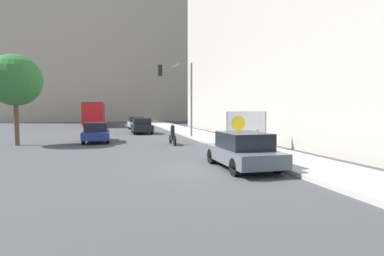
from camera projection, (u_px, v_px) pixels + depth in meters
ground_plane at (212, 170)px, 11.68m from camera, size 160.00×160.00×0.00m
sidewalk_curb at (199, 135)px, 27.15m from camera, size 3.04×90.00×0.17m
building_backdrop_far at (118, 24)px, 63.88m from camera, size 52.00×12.00×41.34m
building_backdrop_right at (284, 15)px, 27.32m from camera, size 10.00×32.00×22.05m
seated_protester at (257, 140)px, 14.86m from camera, size 0.91×0.77×1.20m
jogger_on_sidewalk at (246, 132)px, 18.11m from camera, size 0.34×0.34×1.61m
protest_banner at (246, 128)px, 17.61m from camera, size 2.56×0.06×2.08m
traffic_light_pole at (180, 87)px, 24.03m from camera, size 2.82×2.59×5.97m
parked_car_curbside at (242, 150)px, 11.91m from camera, size 1.89×4.11×1.45m
car_on_road_nearest at (96, 132)px, 21.69m from camera, size 1.80×4.28×1.42m
car_on_road_midblock at (142, 126)px, 29.42m from camera, size 1.84×4.22×1.53m
car_on_road_distant at (136, 123)px, 36.71m from camera, size 1.88×4.25×1.47m
city_bus_on_road at (95, 113)px, 43.64m from camera, size 2.61×12.26×3.31m
motorcycle_on_road at (173, 136)px, 20.06m from camera, size 0.28×2.04×1.33m
street_tree_near_curb at (15, 80)px, 19.39m from camera, size 3.34×3.34×5.94m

